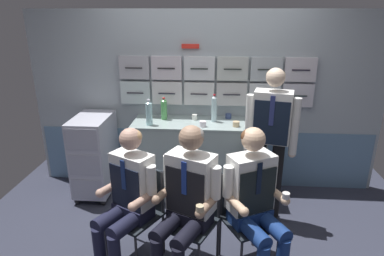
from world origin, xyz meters
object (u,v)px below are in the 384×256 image
crew_member_left (127,194)px  folding_chair_center (196,209)px  crew_member_standing (271,135)px  water_bottle_clear (149,113)px  crew_member_center (186,197)px  folding_chair_left (141,203)px  service_trolley (95,154)px  folding_chair_right (244,207)px  coffee_cup_spare (203,124)px  crew_member_right (255,197)px

crew_member_left → folding_chair_center: bearing=8.6°
crew_member_standing → water_bottle_clear: (-1.29, 0.34, 0.10)m
crew_member_center → crew_member_standing: bearing=46.7°
folding_chair_left → service_trolley: bearing=127.9°
folding_chair_left → folding_chair_right: size_ratio=1.00×
folding_chair_center → coffee_cup_spare: 1.09m
service_trolley → crew_member_center: (1.21, -1.20, 0.20)m
service_trolley → crew_member_right: 2.11m
crew_member_left → crew_member_center: (0.51, -0.06, 0.04)m
crew_member_center → coffee_cup_spare: (0.08, 1.14, 0.23)m
crew_member_right → crew_member_standing: crew_member_standing is taller
crew_member_center → crew_member_right: bearing=5.8°
folding_chair_center → coffee_cup_spare: size_ratio=11.16×
crew_member_left → folding_chair_right: crew_member_left is taller
crew_member_left → folding_chair_center: 0.60m
crew_member_center → folding_chair_right: size_ratio=1.55×
crew_member_standing → folding_chair_right: bearing=-114.8°
crew_member_center → crew_member_standing: crew_member_standing is taller
crew_member_right → crew_member_standing: 0.83m
crew_member_center → folding_chair_right: (0.48, 0.20, -0.20)m
folding_chair_center → crew_member_center: size_ratio=0.64×
crew_member_center → water_bottle_clear: size_ratio=4.44×
folding_chair_left → water_bottle_clear: size_ratio=2.86×
folding_chair_right → coffee_cup_spare: coffee_cup_spare is taller
water_bottle_clear → crew_member_left: bearing=-89.2°
crew_member_right → crew_member_standing: bearing=74.5°
service_trolley → crew_member_right: size_ratio=0.77×
crew_member_right → folding_chair_left: bearing=171.8°
crew_member_center → water_bottle_clear: (-0.52, 1.16, 0.34)m
folding_chair_left → folding_chair_center: 0.50m
crew_member_left → folding_chair_center: crew_member_left is taller
folding_chair_center → crew_member_center: 0.26m
folding_chair_left → coffee_cup_spare: coffee_cup_spare is taller
service_trolley → folding_chair_left: 1.27m
crew_member_center → water_bottle_clear: crew_member_center is taller
service_trolley → crew_member_left: size_ratio=0.79×
folding_chair_right → crew_member_center: bearing=-157.8°
crew_member_left → water_bottle_clear: 1.16m
folding_chair_left → crew_member_standing: size_ratio=0.51×
service_trolley → crew_member_left: 1.35m
service_trolley → crew_member_left: (0.70, -1.15, 0.16)m
crew_member_standing → folding_chair_left: bearing=-152.7°
folding_chair_right → crew_member_standing: (0.28, 0.62, 0.45)m
folding_chair_left → coffee_cup_spare: bearing=61.9°
crew_member_right → water_bottle_clear: size_ratio=4.36×
water_bottle_clear → crew_member_center: bearing=-65.7°
folding_chair_center → crew_member_right: 0.53m
folding_chair_left → folding_chair_center: size_ratio=1.00×
folding_chair_right → crew_member_right: bearing=-61.9°
folding_chair_center → crew_member_right: bearing=-10.0°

